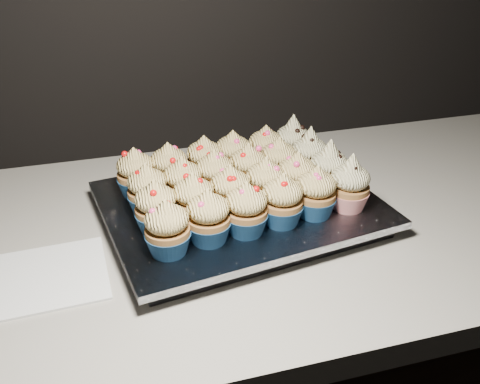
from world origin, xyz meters
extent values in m
cube|color=beige|center=(0.00, 1.70, 0.88)|extent=(2.44, 0.64, 0.04)
cube|color=white|center=(-0.50, 1.63, 0.90)|extent=(0.16, 0.16, 0.00)
cube|color=black|center=(-0.21, 1.70, 0.91)|extent=(0.43, 0.35, 0.02)
cube|color=silver|center=(-0.21, 1.70, 0.93)|extent=(0.47, 0.39, 0.01)
cone|color=navy|center=(-0.34, 1.59, 0.95)|extent=(0.06, 0.06, 0.03)
ellipsoid|color=#E7C674|center=(-0.34, 1.59, 0.99)|extent=(0.06, 0.06, 0.04)
cone|color=#E7C674|center=(-0.34, 1.59, 1.01)|extent=(0.03, 0.03, 0.02)
cone|color=navy|center=(-0.28, 1.60, 0.95)|extent=(0.06, 0.06, 0.03)
ellipsoid|color=#E7C674|center=(-0.28, 1.60, 0.99)|extent=(0.06, 0.06, 0.04)
cone|color=#E7C674|center=(-0.28, 1.60, 1.01)|extent=(0.03, 0.03, 0.02)
cone|color=navy|center=(-0.23, 1.61, 0.95)|extent=(0.06, 0.06, 0.03)
ellipsoid|color=#E7C674|center=(-0.23, 1.61, 0.99)|extent=(0.06, 0.06, 0.04)
cone|color=#E7C674|center=(-0.23, 1.61, 1.01)|extent=(0.03, 0.03, 0.02)
cone|color=navy|center=(-0.17, 1.62, 0.95)|extent=(0.06, 0.06, 0.03)
ellipsoid|color=#E7C674|center=(-0.17, 1.62, 0.99)|extent=(0.06, 0.06, 0.04)
cone|color=#E7C674|center=(-0.17, 1.62, 1.01)|extent=(0.03, 0.03, 0.02)
cone|color=navy|center=(-0.11, 1.63, 0.95)|extent=(0.06, 0.06, 0.03)
ellipsoid|color=#E7C674|center=(-0.11, 1.63, 0.99)|extent=(0.06, 0.06, 0.04)
cone|color=#E7C674|center=(-0.11, 1.63, 1.01)|extent=(0.03, 0.03, 0.02)
cone|color=red|center=(-0.05, 1.63, 0.95)|extent=(0.06, 0.06, 0.03)
ellipsoid|color=beige|center=(-0.05, 1.63, 0.99)|extent=(0.06, 0.06, 0.04)
cone|color=beige|center=(-0.05, 1.63, 1.02)|extent=(0.03, 0.03, 0.03)
cone|color=navy|center=(-0.35, 1.65, 0.95)|extent=(0.06, 0.06, 0.03)
ellipsoid|color=#E7C674|center=(-0.35, 1.65, 0.99)|extent=(0.06, 0.06, 0.04)
cone|color=#E7C674|center=(-0.35, 1.65, 1.01)|extent=(0.03, 0.03, 0.02)
cone|color=navy|center=(-0.29, 1.66, 0.95)|extent=(0.06, 0.06, 0.03)
ellipsoid|color=#E7C674|center=(-0.29, 1.66, 0.99)|extent=(0.06, 0.06, 0.04)
cone|color=#E7C674|center=(-0.29, 1.66, 1.01)|extent=(0.03, 0.03, 0.02)
cone|color=navy|center=(-0.24, 1.67, 0.95)|extent=(0.06, 0.06, 0.03)
ellipsoid|color=#E7C674|center=(-0.24, 1.67, 0.99)|extent=(0.06, 0.06, 0.04)
cone|color=#E7C674|center=(-0.24, 1.67, 1.01)|extent=(0.03, 0.03, 0.02)
cone|color=navy|center=(-0.18, 1.68, 0.95)|extent=(0.06, 0.06, 0.03)
ellipsoid|color=#E7C674|center=(-0.18, 1.68, 0.99)|extent=(0.06, 0.06, 0.04)
cone|color=#E7C674|center=(-0.18, 1.68, 1.01)|extent=(0.03, 0.03, 0.02)
cone|color=navy|center=(-0.12, 1.68, 0.95)|extent=(0.06, 0.06, 0.03)
ellipsoid|color=#E7C674|center=(-0.12, 1.68, 0.99)|extent=(0.06, 0.06, 0.04)
cone|color=#E7C674|center=(-0.12, 1.68, 1.01)|extent=(0.03, 0.03, 0.02)
cone|color=red|center=(-0.06, 1.69, 0.95)|extent=(0.06, 0.06, 0.03)
ellipsoid|color=beige|center=(-0.06, 1.69, 0.99)|extent=(0.06, 0.06, 0.04)
cone|color=beige|center=(-0.06, 1.69, 1.02)|extent=(0.03, 0.03, 0.03)
cone|color=navy|center=(-0.36, 1.71, 0.95)|extent=(0.06, 0.06, 0.03)
ellipsoid|color=#E7C674|center=(-0.36, 1.71, 0.99)|extent=(0.06, 0.06, 0.04)
cone|color=#E7C674|center=(-0.36, 1.71, 1.01)|extent=(0.03, 0.03, 0.02)
cone|color=navy|center=(-0.30, 1.72, 0.95)|extent=(0.06, 0.06, 0.03)
ellipsoid|color=#E7C674|center=(-0.30, 1.72, 0.99)|extent=(0.06, 0.06, 0.04)
cone|color=#E7C674|center=(-0.30, 1.72, 1.01)|extent=(0.03, 0.03, 0.02)
cone|color=navy|center=(-0.25, 1.73, 0.95)|extent=(0.06, 0.06, 0.03)
ellipsoid|color=#E7C674|center=(-0.25, 1.73, 0.99)|extent=(0.06, 0.06, 0.04)
cone|color=#E7C674|center=(-0.25, 1.73, 1.01)|extent=(0.03, 0.03, 0.02)
cone|color=navy|center=(-0.19, 1.74, 0.95)|extent=(0.06, 0.06, 0.03)
ellipsoid|color=#E7C674|center=(-0.19, 1.74, 0.99)|extent=(0.06, 0.06, 0.04)
cone|color=#E7C674|center=(-0.19, 1.74, 1.01)|extent=(0.03, 0.03, 0.02)
cone|color=navy|center=(-0.13, 1.74, 0.95)|extent=(0.06, 0.06, 0.03)
ellipsoid|color=#E7C674|center=(-0.13, 1.74, 0.99)|extent=(0.06, 0.06, 0.04)
cone|color=#E7C674|center=(-0.13, 1.74, 1.01)|extent=(0.03, 0.03, 0.02)
cone|color=red|center=(-0.07, 1.75, 0.95)|extent=(0.06, 0.06, 0.03)
ellipsoid|color=beige|center=(-0.07, 1.75, 0.99)|extent=(0.06, 0.06, 0.04)
cone|color=beige|center=(-0.07, 1.75, 1.02)|extent=(0.03, 0.03, 0.03)
cone|color=navy|center=(-0.37, 1.77, 0.95)|extent=(0.06, 0.06, 0.03)
ellipsoid|color=#E7C674|center=(-0.37, 1.77, 0.99)|extent=(0.06, 0.06, 0.04)
cone|color=#E7C674|center=(-0.37, 1.77, 1.01)|extent=(0.03, 0.03, 0.02)
cone|color=navy|center=(-0.31, 1.77, 0.95)|extent=(0.06, 0.06, 0.03)
ellipsoid|color=#E7C674|center=(-0.31, 1.77, 0.99)|extent=(0.06, 0.06, 0.04)
cone|color=#E7C674|center=(-0.31, 1.77, 1.01)|extent=(0.03, 0.03, 0.02)
cone|color=navy|center=(-0.25, 1.78, 0.95)|extent=(0.06, 0.06, 0.03)
ellipsoid|color=#E7C674|center=(-0.25, 1.78, 0.99)|extent=(0.06, 0.06, 0.04)
cone|color=#E7C674|center=(-0.25, 1.78, 1.01)|extent=(0.03, 0.03, 0.02)
cone|color=navy|center=(-0.20, 1.79, 0.95)|extent=(0.06, 0.06, 0.03)
ellipsoid|color=#E7C674|center=(-0.20, 1.79, 0.99)|extent=(0.06, 0.06, 0.04)
cone|color=#E7C674|center=(-0.20, 1.79, 1.01)|extent=(0.03, 0.03, 0.02)
cone|color=navy|center=(-0.14, 1.80, 0.95)|extent=(0.06, 0.06, 0.03)
ellipsoid|color=#E7C674|center=(-0.14, 1.80, 0.99)|extent=(0.06, 0.06, 0.04)
cone|color=#E7C674|center=(-0.14, 1.80, 1.01)|extent=(0.03, 0.03, 0.02)
cone|color=red|center=(-0.08, 1.81, 0.95)|extent=(0.06, 0.06, 0.03)
ellipsoid|color=beige|center=(-0.08, 1.81, 0.99)|extent=(0.06, 0.06, 0.04)
cone|color=beige|center=(-0.08, 1.81, 1.02)|extent=(0.03, 0.03, 0.03)
camera|label=1|loc=(-0.41, 0.99, 1.37)|focal=40.00mm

